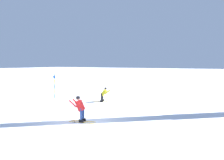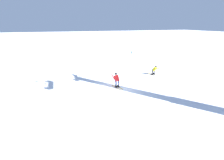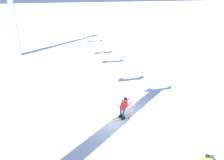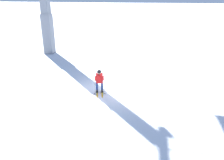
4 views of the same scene
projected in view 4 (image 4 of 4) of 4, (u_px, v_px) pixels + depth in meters
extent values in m
plane|color=white|center=(105.00, 91.00, 14.11)|extent=(260.00, 260.00, 0.00)
cube|color=yellow|center=(102.00, 92.00, 13.95)|extent=(0.46, 1.56, 0.01)
cube|color=black|center=(102.00, 91.00, 13.92)|extent=(0.17, 0.30, 0.16)
cylinder|color=navy|center=(102.00, 84.00, 13.76)|extent=(0.13, 0.13, 0.69)
cube|color=yellow|center=(97.00, 92.00, 13.93)|extent=(0.46, 1.56, 0.01)
cube|color=black|center=(97.00, 91.00, 13.90)|extent=(0.17, 0.30, 0.16)
cylinder|color=navy|center=(97.00, 84.00, 13.75)|extent=(0.13, 0.13, 0.69)
cube|color=red|center=(99.00, 78.00, 13.46)|extent=(0.53, 0.59, 0.69)
sphere|color=tan|center=(99.00, 72.00, 13.18)|extent=(0.23, 0.23, 0.23)
sphere|color=black|center=(99.00, 72.00, 13.17)|extent=(0.25, 0.25, 0.25)
cylinder|color=red|center=(103.00, 78.00, 13.10)|extent=(0.20, 0.52, 0.45)
cylinder|color=gray|center=(104.00, 89.00, 13.29)|extent=(0.24, 0.43, 1.20)
cylinder|color=black|center=(105.00, 94.00, 13.61)|extent=(0.07, 0.07, 0.01)
cylinder|color=red|center=(95.00, 79.00, 13.07)|extent=(0.20, 0.52, 0.45)
cylinder|color=gray|center=(95.00, 89.00, 13.26)|extent=(0.03, 0.48, 1.20)
cylinder|color=black|center=(94.00, 94.00, 13.57)|extent=(0.07, 0.07, 0.01)
cube|color=gray|center=(48.00, 34.00, 22.15)|extent=(0.90, 0.90, 3.91)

